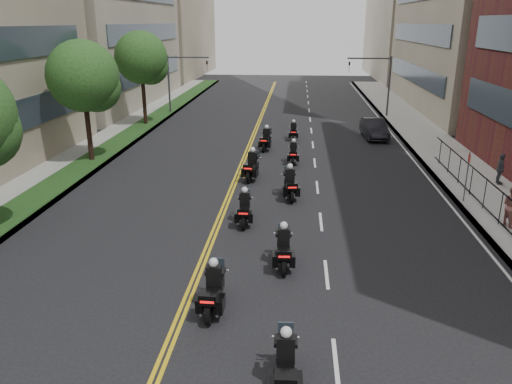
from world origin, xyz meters
TOP-DOWN VIEW (x-y plane):
  - sidewalk_right at (12.00, 25.00)m, footprint 4.00×90.00m
  - sidewalk_left at (-12.00, 25.00)m, footprint 4.00×90.00m
  - grass_strip at (-11.20, 25.00)m, footprint 2.00×90.00m
  - street_trees at (-11.05, 18.61)m, footprint 4.40×38.40m
  - traffic_signal_right at (9.54, 42.00)m, footprint 4.09×0.20m
  - traffic_signal_left at (-9.54, 42.00)m, footprint 4.09×0.20m
  - motorcycle_1 at (1.87, 3.93)m, footprint 0.54×2.30m
  - motorcycle_2 at (-0.47, 7.31)m, footprint 0.55×2.38m
  - motorcycle_3 at (1.62, 10.49)m, footprint 0.57×2.35m
  - motorcycle_4 at (-0.25, 14.51)m, footprint 0.55×2.30m
  - motorcycle_5 at (1.72, 18.11)m, footprint 0.75×2.44m
  - motorcycle_6 at (-0.52, 21.17)m, footprint 0.77×2.53m
  - motorcycle_7 at (1.81, 24.81)m, footprint 0.49×2.15m
  - motorcycle_8 at (-0.15, 28.17)m, footprint 0.71×2.40m
  - motorcycle_9 at (1.74, 31.51)m, footprint 0.48×2.09m
  - parked_sedan at (8.00, 32.69)m, footprint 1.83×4.59m
  - pedestrian_b at (11.40, 14.88)m, footprint 0.93×1.06m
  - pedestrian_c at (13.16, 20.97)m, footprint 0.50×1.04m

SIDE VIEW (x-z plane):
  - sidewalk_right at x=12.00m, z-range 0.00..0.15m
  - sidewalk_left at x=-12.00m, z-range 0.00..0.15m
  - grass_strip at x=-11.20m, z-range 0.15..0.19m
  - motorcycle_9 at x=1.74m, z-range -0.16..1.38m
  - motorcycle_7 at x=1.81m, z-range -0.17..1.42m
  - motorcycle_4 at x=-0.25m, z-range -0.18..1.52m
  - motorcycle_1 at x=1.87m, z-range -0.18..1.52m
  - motorcycle_3 at x=1.62m, z-range -0.18..1.55m
  - motorcycle_2 at x=-0.47m, z-range -0.18..1.57m
  - motorcycle_8 at x=-0.15m, z-range -0.19..1.58m
  - motorcycle_5 at x=1.72m, z-range -0.19..1.62m
  - motorcycle_6 at x=-0.52m, z-range -0.20..1.68m
  - parked_sedan at x=8.00m, z-range 0.00..1.48m
  - pedestrian_c at x=13.16m, z-range 0.15..1.87m
  - pedestrian_b at x=11.40m, z-range 0.15..1.97m
  - traffic_signal_right at x=9.54m, z-range 0.90..6.50m
  - traffic_signal_left at x=-9.54m, z-range 0.90..6.50m
  - street_trees at x=-11.05m, z-range 1.14..9.12m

